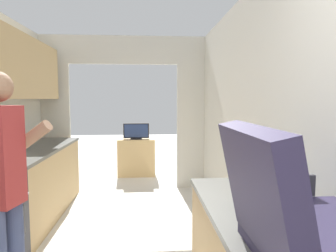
{
  "coord_description": "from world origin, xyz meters",
  "views": [
    {
      "loc": [
        0.38,
        -0.46,
        1.49
      ],
      "look_at": [
        0.59,
        2.6,
        1.21
      ],
      "focal_mm": 32.0,
      "sensor_mm": 36.0,
      "label": 1
    }
  ],
  "objects": [
    {
      "name": "wall_right",
      "position": [
        1.35,
        1.62,
        1.25
      ],
      "size": [
        0.06,
        6.84,
        2.5
      ],
      "color": "silver",
      "rests_on": "ground_plane"
    },
    {
      "name": "wall_far_with_doorway",
      "position": [
        0.0,
        4.47,
        1.45
      ],
      "size": [
        3.04,
        0.06,
        2.5
      ],
      "color": "silver",
      "rests_on": "ground_plane"
    },
    {
      "name": "counter_left",
      "position": [
        -1.02,
        2.84,
        0.44
      ],
      "size": [
        0.62,
        3.4,
        0.88
      ],
      "color": "tan",
      "rests_on": "ground_plane"
    },
    {
      "name": "person",
      "position": [
        -0.53,
        1.43,
        0.89
      ],
      "size": [
        0.53,
        0.43,
        1.66
      ],
      "rotation": [
        0.0,
        0.0,
        1.35
      ],
      "color": "#384266",
      "rests_on": "ground_plane"
    },
    {
      "name": "suitcase",
      "position": [
        0.94,
        0.56,
        1.03
      ],
      "size": [
        0.56,
        0.59,
        0.52
      ],
      "color": "#231E38",
      "rests_on": "counter_right"
    },
    {
      "name": "book_stack",
      "position": [
        0.99,
        1.02,
        0.93
      ],
      "size": [
        0.25,
        0.3,
        0.1
      ],
      "color": "#C67028",
      "rests_on": "counter_right"
    },
    {
      "name": "tv_cabinet",
      "position": [
        0.16,
        5.35,
        0.36
      ],
      "size": [
        0.72,
        0.42,
        0.72
      ],
      "color": "tan",
      "rests_on": "ground_plane"
    },
    {
      "name": "television",
      "position": [
        0.16,
        5.31,
        0.86
      ],
      "size": [
        0.49,
        0.16,
        0.31
      ],
      "color": "black",
      "rests_on": "tv_cabinet"
    }
  ]
}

